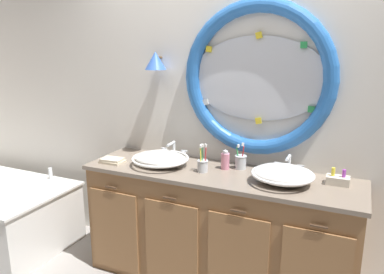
# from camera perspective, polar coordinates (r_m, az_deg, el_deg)

# --- Properties ---
(back_wall_assembly) EXTENTS (6.40, 0.26, 2.60)m
(back_wall_assembly) POSITION_cam_1_polar(r_m,az_deg,el_deg) (2.92, 5.69, 4.87)
(back_wall_assembly) COLOR silver
(back_wall_assembly) RESTS_ON ground_plane
(vanity_counter) EXTENTS (2.02, 0.59, 0.88)m
(vanity_counter) POSITION_cam_1_polar(r_m,az_deg,el_deg) (2.91, 3.88, -13.58)
(vanity_counter) COLOR olive
(vanity_counter) RESTS_ON ground_plane
(sink_basin_left) EXTENTS (0.44, 0.44, 0.10)m
(sink_basin_left) POSITION_cam_1_polar(r_m,az_deg,el_deg) (2.88, -4.84, -3.30)
(sink_basin_left) COLOR white
(sink_basin_left) RESTS_ON vanity_counter
(sink_basin_right) EXTENTS (0.42, 0.42, 0.13)m
(sink_basin_right) POSITION_cam_1_polar(r_m,az_deg,el_deg) (2.58, 13.63, -5.55)
(sink_basin_right) COLOR white
(sink_basin_right) RESTS_ON vanity_counter
(faucet_set_left) EXTENTS (0.24, 0.14, 0.14)m
(faucet_set_left) POSITION_cam_1_polar(r_m,az_deg,el_deg) (3.07, -2.84, -2.12)
(faucet_set_left) COLOR silver
(faucet_set_left) RESTS_ON vanity_counter
(faucet_set_right) EXTENTS (0.22, 0.13, 0.14)m
(faucet_set_right) POSITION_cam_1_polar(r_m,az_deg,el_deg) (2.78, 14.51, -4.26)
(faucet_set_right) COLOR silver
(faucet_set_right) RESTS_ON vanity_counter
(toothbrush_holder_left) EXTENTS (0.08, 0.08, 0.21)m
(toothbrush_holder_left) POSITION_cam_1_polar(r_m,az_deg,el_deg) (2.73, 1.62, -4.24)
(toothbrush_holder_left) COLOR silver
(toothbrush_holder_left) RESTS_ON vanity_counter
(toothbrush_holder_right) EXTENTS (0.09, 0.09, 0.20)m
(toothbrush_holder_right) POSITION_cam_1_polar(r_m,az_deg,el_deg) (2.81, 7.41, -3.71)
(toothbrush_holder_right) COLOR silver
(toothbrush_holder_right) RESTS_ON vanity_counter
(soap_dispenser) EXTENTS (0.06, 0.07, 0.15)m
(soap_dispenser) POSITION_cam_1_polar(r_m,az_deg,el_deg) (2.80, 5.09, -3.59)
(soap_dispenser) COLOR pink
(soap_dispenser) RESTS_ON vanity_counter
(folded_hand_towel) EXTENTS (0.18, 0.13, 0.03)m
(folded_hand_towel) POSITION_cam_1_polar(r_m,az_deg,el_deg) (3.01, -12.04, -3.52)
(folded_hand_towel) COLOR beige
(folded_hand_towel) RESTS_ON vanity_counter
(toiletry_basket) EXTENTS (0.15, 0.09, 0.11)m
(toiletry_basket) POSITION_cam_1_polar(r_m,az_deg,el_deg) (2.68, 21.32, -6.10)
(toiletry_basket) COLOR beige
(toiletry_basket) RESTS_ON vanity_counter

